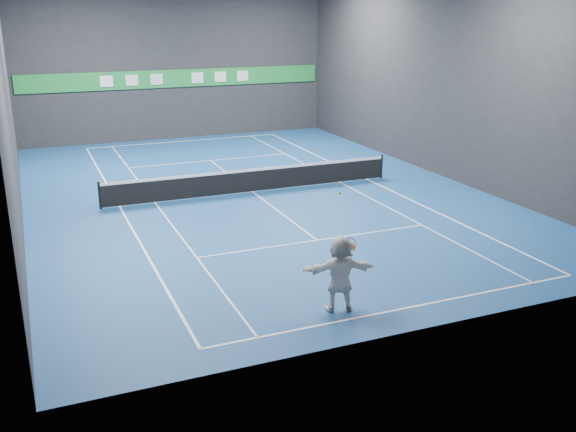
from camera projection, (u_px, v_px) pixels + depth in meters
name	position (u px, v px, depth m)	size (l,w,h in m)	color
ground	(253.00, 192.00, 26.92)	(26.00, 26.00, 0.00)	navy
wall_back	(176.00, 61.00, 36.96)	(18.00, 0.10, 9.00)	#262628
wall_front	(447.00, 143.00, 14.12)	(18.00, 0.10, 9.00)	#262628
wall_left	(6.00, 94.00, 22.25)	(0.10, 26.00, 9.00)	#262628
wall_right	(439.00, 75.00, 28.83)	(0.10, 26.00, 9.00)	#262628
baseline_near	(408.00, 308.00, 16.47)	(10.98, 0.08, 0.01)	white
baseline_far	(184.00, 141.00, 37.37)	(10.98, 0.08, 0.01)	white
sideline_doubles_left	(120.00, 207.00, 24.91)	(0.08, 23.78, 0.01)	white
sideline_doubles_right	(367.00, 179.00, 28.93)	(0.08, 23.78, 0.01)	white
sideline_singles_left	(155.00, 203.00, 25.42)	(0.06, 23.78, 0.01)	white
sideline_singles_right	(340.00, 182.00, 28.42)	(0.06, 23.78, 0.01)	white
service_line_near	(317.00, 240.00, 21.30)	(8.23, 0.06, 0.01)	white
service_line_far	(210.00, 161.00, 32.54)	(8.23, 0.06, 0.01)	white
center_service_line	(253.00, 192.00, 26.92)	(0.06, 12.80, 0.01)	white
player	(340.00, 273.00, 16.08)	(1.85, 0.59, 2.00)	silver
tennis_ball	(340.00, 193.00, 15.40)	(0.07, 0.07, 0.07)	#DAF929
tennis_net	(252.00, 180.00, 26.76)	(12.50, 0.10, 1.07)	black
sponsor_banner	(177.00, 78.00, 37.21)	(17.64, 0.11, 1.00)	#1E8B38
tennis_racket	(351.00, 245.00, 16.03)	(0.41, 0.31, 0.66)	red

